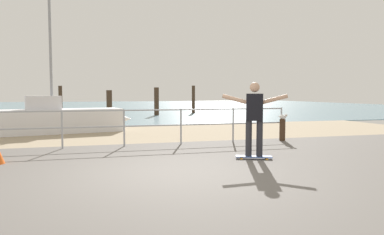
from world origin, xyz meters
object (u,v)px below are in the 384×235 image
object	(u,v)px
skateboard	(254,157)
seagull	(283,117)
skateboarder	(254,115)
sailboat	(65,119)
bollard_short	(282,130)

from	to	relation	value
skateboard	seagull	xyz separation A→B (m)	(2.19, 2.56, 0.70)
skateboarder	seagull	bearing A→B (deg)	49.46
sailboat	seagull	bearing A→B (deg)	-33.02
bollard_short	skateboarder	bearing A→B (deg)	-130.35
sailboat	seagull	distance (m)	8.00
sailboat	seagull	xyz separation A→B (m)	(6.70, -4.35, 0.25)
sailboat	skateboard	size ratio (longest dim) A/B	6.47
sailboat	skateboarder	xyz separation A→B (m)	(4.51, -6.92, 0.49)
sailboat	bollard_short	world-z (taller)	sailboat
sailboat	bollard_short	size ratio (longest dim) A/B	7.63
sailboat	skateboarder	bearing A→B (deg)	-56.88
skateboard	sailboat	bearing A→B (deg)	123.12
sailboat	bollard_short	bearing A→B (deg)	-32.92
bollard_short	seagull	bearing A→B (deg)	-88.36
skateboard	bollard_short	size ratio (longest dim) A/B	1.18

